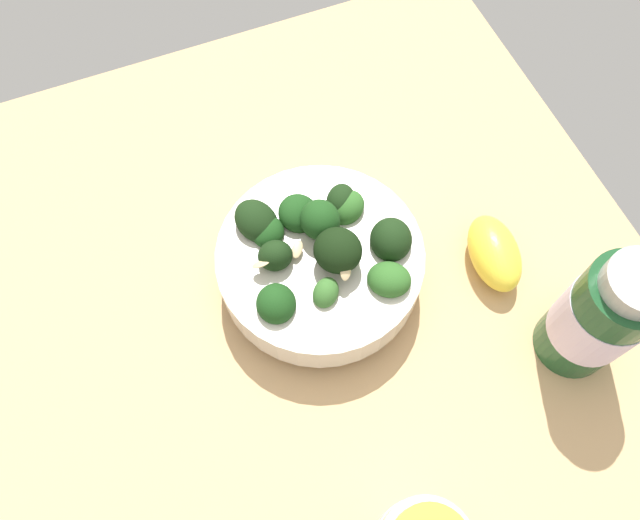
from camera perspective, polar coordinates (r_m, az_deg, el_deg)
ground_plane at (r=64.72cm, az=-1.17°, el=-2.18°), size 67.68×67.68×4.81cm
bowl_of_broccoli at (r=58.79cm, az=0.06°, el=0.13°), size 19.63×19.63×9.97cm
lemon_wedge at (r=63.45cm, az=15.80°, el=0.63°), size 6.03×9.02×4.43cm
bottle_short at (r=58.10cm, az=24.44°, el=-4.82°), size 7.04×7.04×15.45cm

